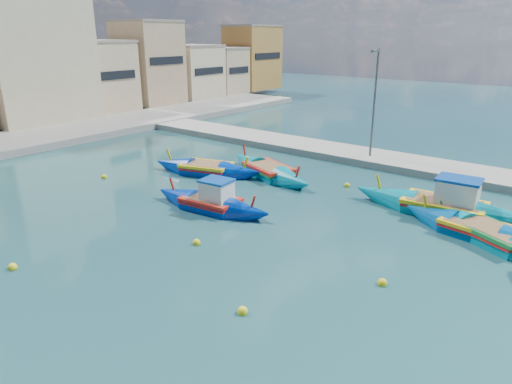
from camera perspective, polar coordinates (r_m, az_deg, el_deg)
ground at (r=17.53m, az=7.54°, el=-11.78°), size 160.00×160.00×0.00m
east_quay at (r=33.14m, az=23.80°, el=2.28°), size 4.00×70.00×0.50m
church_block at (r=52.75m, az=-27.12°, el=16.61°), size 10.00×10.00×19.10m
quay_street_lamp at (r=33.68m, az=14.52°, el=10.70°), size 1.18×0.16×8.00m
luzzu_turquoise_cabin at (r=25.75m, az=22.50°, el=-1.80°), size 2.90×10.06×3.19m
luzzu_blue_cabin at (r=24.61m, az=-5.61°, el=-1.46°), size 2.66×7.69×2.67m
luzzu_cyan_mid at (r=30.33m, az=1.60°, el=2.53°), size 4.90×8.96×2.59m
luzzu_green at (r=30.93m, az=-6.20°, el=2.75°), size 4.29×8.28×2.53m
luzzu_blue_south at (r=23.39m, az=27.24°, el=-4.93°), size 5.60×8.47×2.46m
luzzu_cyan_south at (r=23.67m, az=25.89°, el=-4.45°), size 3.21×7.83×2.37m
mooring_buoys at (r=22.05m, az=-5.00°, el=-4.65°), size 18.10×20.23×0.36m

